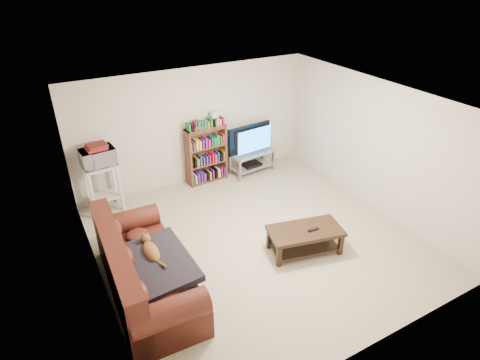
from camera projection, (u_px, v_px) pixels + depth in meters
floor at (257, 240)px, 6.81m from camera, size 5.00×5.00×0.00m
ceiling at (260, 104)px, 5.65m from camera, size 5.00×5.00×0.00m
wall_back at (194, 127)px, 8.14m from camera, size 5.00×0.00×5.00m
wall_front at (378, 276)px, 4.32m from camera, size 5.00×0.00×5.00m
wall_left at (93, 223)px, 5.17m from camera, size 0.00×5.00×5.00m
wall_right at (375, 146)px, 7.29m from camera, size 0.00×5.00×5.00m
sofa at (141, 274)px, 5.57m from camera, size 1.09×2.37×1.00m
blanket at (156, 264)px, 5.41m from camera, size 0.96×1.21×0.19m
cat at (151, 252)px, 5.55m from camera, size 0.28×0.65×0.19m
coffee_table at (305, 236)px, 6.42m from camera, size 1.27×0.84×0.43m
remote at (313, 230)px, 6.34m from camera, size 0.20×0.07×0.02m
tv_stand at (252, 159)px, 8.81m from camera, size 1.02×0.54×0.49m
television at (252, 140)px, 8.59m from camera, size 1.06×0.25×0.60m
dvd_player at (252, 165)px, 8.88m from camera, size 0.42×0.31×0.06m
bookshelf at (206, 154)px, 8.33m from camera, size 0.86×0.31×1.23m
shelf_clutter at (209, 121)px, 8.04m from camera, size 0.63×0.22×0.28m
microwave_stand at (103, 182)px, 7.34m from camera, size 0.63×0.48×0.94m
microwave at (98, 157)px, 7.10m from camera, size 0.61×0.44×0.32m
game_boxes at (96, 148)px, 7.01m from camera, size 0.37×0.33×0.05m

